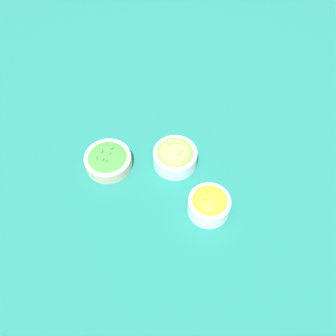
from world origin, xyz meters
TOP-DOWN VIEW (x-y plane):
  - ground_plane at (0.00, 0.00)m, footprint 3.00×3.00m
  - bowl_broccoli at (0.17, 0.05)m, footprint 0.13×0.13m
  - bowl_lettuce at (0.00, -0.04)m, footprint 0.13×0.13m
  - bowl_squash at (-0.15, 0.05)m, footprint 0.11×0.11m

SIDE VIEW (x-z plane):
  - ground_plane at x=0.00m, z-range 0.00..0.00m
  - bowl_broccoli at x=0.17m, z-range 0.00..0.05m
  - bowl_lettuce at x=0.00m, z-range -0.01..0.08m
  - bowl_squash at x=-0.15m, z-range 0.00..0.08m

